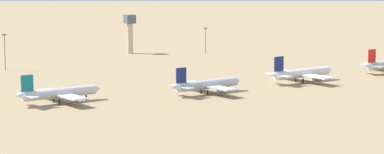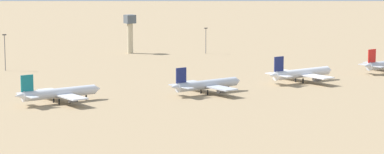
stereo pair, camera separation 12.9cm
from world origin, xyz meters
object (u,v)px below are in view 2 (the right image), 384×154
object	(u,v)px
parked_jet_navy_4	(301,73)
light_pole_mid	(5,50)
parked_jet_teal_2	(59,93)
light_pole_west	(206,38)
parked_jet_navy_3	(206,85)
control_tower	(130,30)

from	to	relation	value
parked_jet_navy_4	light_pole_mid	distance (m)	135.19
parked_jet_teal_2	light_pole_mid	bearing A→B (deg)	77.72
light_pole_west	light_pole_mid	xyz separation A→B (m)	(-114.31, -12.61, 1.38)
parked_jet_navy_4	light_pole_mid	xyz separation A→B (m)	(-94.35, 96.66, 5.74)
parked_jet_navy_3	light_pole_west	bearing A→B (deg)	52.29
parked_jet_navy_3	light_pole_mid	xyz separation A→B (m)	(-45.59, 101.93, 5.98)
control_tower	light_pole_mid	world-z (taller)	control_tower
light_pole_west	light_pole_mid	distance (m)	115.01
parked_jet_navy_4	light_pole_west	xyz separation A→B (m)	(19.96, 109.27, 4.36)
parked_jet_teal_2	parked_jet_navy_3	xyz separation A→B (m)	(55.24, -8.92, -0.05)
parked_jet_teal_2	light_pole_mid	size ratio (longest dim) A/B	2.01
control_tower	light_pole_mid	xyz separation A→B (m)	(-79.51, -34.19, -3.01)
parked_jet_navy_4	light_pole_mid	bearing A→B (deg)	128.10
parked_jet_navy_3	parked_jet_navy_4	world-z (taller)	parked_jet_navy_4
control_tower	light_pole_west	bearing A→B (deg)	-31.80
parked_jet_navy_3	parked_jet_navy_4	xyz separation A→B (m)	(48.76, 5.27, 0.23)
parked_jet_teal_2	control_tower	bearing A→B (deg)	48.61
parked_jet_teal_2	light_pole_mid	xyz separation A→B (m)	(9.65, 93.01, 5.92)
parked_jet_navy_4	parked_jet_navy_3	bearing A→B (deg)	179.96
parked_jet_navy_3	control_tower	bearing A→B (deg)	69.25
parked_jet_navy_3	light_pole_mid	world-z (taller)	light_pole_mid
parked_jet_teal_2	light_pole_west	world-z (taller)	light_pole_west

